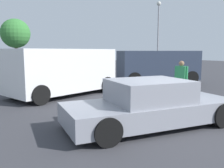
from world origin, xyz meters
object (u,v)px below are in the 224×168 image
Objects in this scene: suv_dark at (158,66)px; van_white at (63,70)px; sedan_foreground at (151,105)px; pedestrian at (181,76)px; light_post_near at (158,25)px.

van_white is at bearing 26.17° from suv_dark.
pedestrian is at bearing 40.01° from sedan_foreground.
light_post_near is (10.04, 12.40, 3.79)m from pedestrian.
light_post_near is (13.93, 9.02, 3.60)m from van_white.
suv_dark is (6.44, 0.81, -0.03)m from van_white.
sedan_foreground is at bearing 11.17° from pedestrian.
suv_dark is at bearing 170.14° from van_white.
light_post_near reaches higher than van_white.
suv_dark reaches higher than sedan_foreground.
van_white is 1.01× the size of suv_dark.
suv_dark is at bearing -141.73° from pedestrian.
light_post_near reaches higher than suv_dark.
pedestrian reaches higher than sedan_foreground.
pedestrian is 0.22× the size of light_post_near.
suv_dark is 0.73× the size of light_post_near.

